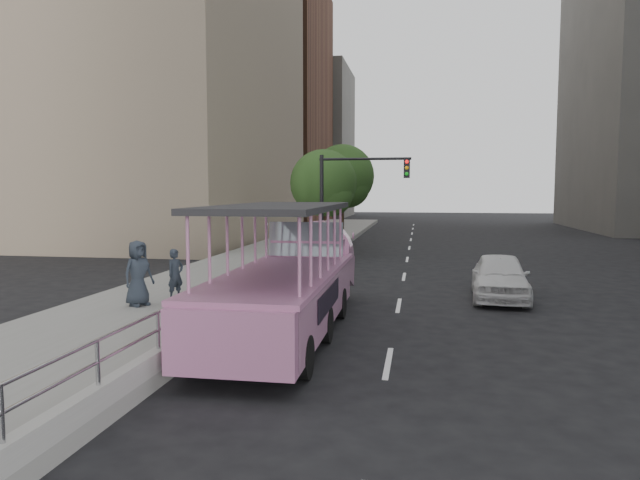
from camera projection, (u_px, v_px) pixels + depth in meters
ground at (352, 336)px, 13.96m from camera, size 160.00×160.00×0.00m
sidewalk at (247, 269)px, 24.75m from camera, size 5.50×80.00×0.30m
kerb_wall at (252, 298)px, 16.42m from camera, size 0.24×30.00×0.36m
guardrail at (252, 275)px, 16.36m from camera, size 0.07×22.00×0.71m
duck_boat at (291, 283)px, 14.56m from camera, size 2.52×9.78×3.24m
car at (500, 276)px, 18.76m from camera, size 2.10×4.51×1.49m
pedestrian_near at (176, 275)px, 16.94m from camera, size 0.57×0.67×1.54m
pedestrian_far at (138, 273)px, 16.15m from camera, size 0.95×1.08×1.86m
parking_sign at (266, 251)px, 17.40m from camera, size 0.14×0.62×2.76m
traffic_signal at (347, 192)px, 26.22m from camera, size 4.20×0.32×5.20m
street_tree_near at (325, 186)px, 29.83m from camera, size 3.52×3.52×5.72m
street_tree_far at (344, 179)px, 35.64m from camera, size 3.97×3.97×6.45m
midrise_brick at (242, 105)px, 63.02m from camera, size 18.00×16.00×26.00m
midrise_stone_b at (291, 144)px, 78.64m from camera, size 16.00×14.00×20.00m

